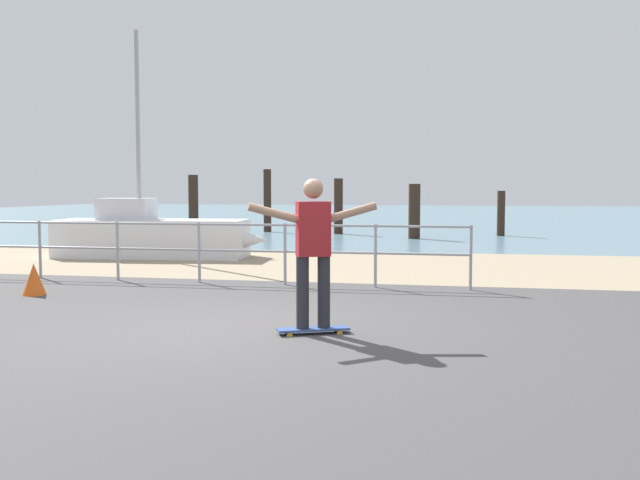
% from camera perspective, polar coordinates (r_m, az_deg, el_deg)
% --- Properties ---
extents(ground_plane, '(24.00, 10.00, 0.04)m').
position_cam_1_polar(ground_plane, '(7.23, -7.70, -8.81)').
color(ground_plane, '#474444').
rests_on(ground_plane, ground).
extents(beach_strip, '(24.00, 6.00, 0.04)m').
position_cam_1_polar(beach_strip, '(14.92, 2.46, -2.05)').
color(beach_strip, tan).
rests_on(beach_strip, ground).
extents(sea_surface, '(72.00, 50.00, 0.04)m').
position_cam_1_polar(sea_surface, '(42.74, 8.39, 1.99)').
color(sea_surface, slate).
rests_on(sea_surface, ground).
extents(railing_fence, '(9.14, 0.05, 1.05)m').
position_cam_1_polar(railing_fence, '(12.12, -9.82, -0.26)').
color(railing_fence, '#9EA0A5').
rests_on(railing_fence, ground).
extents(sailboat, '(5.03, 1.78, 5.26)m').
position_cam_1_polar(sailboat, '(16.79, -13.00, 0.34)').
color(sailboat, silver).
rests_on(sailboat, ground).
extents(skateboard, '(0.81, 0.51, 0.08)m').
position_cam_1_polar(skateboard, '(7.81, -0.55, -7.29)').
color(skateboard, '#334C8C').
rests_on(skateboard, ground).
extents(skateboarder, '(1.36, 0.68, 1.65)m').
position_cam_1_polar(skateboarder, '(7.68, -0.56, -0.33)').
color(skateboarder, '#26262B').
rests_on(skateboarder, skateboard).
extents(groyne_post_0, '(0.37, 0.37, 2.14)m').
position_cam_1_polar(groyne_post_0, '(26.74, -10.28, 2.95)').
color(groyne_post_0, '#332319').
rests_on(groyne_post_0, ground).
extents(groyne_post_1, '(0.29, 0.29, 2.34)m').
position_cam_1_polar(groyne_post_1, '(26.11, -4.31, 3.20)').
color(groyne_post_1, '#332319').
rests_on(groyne_post_1, ground).
extents(groyne_post_2, '(0.32, 0.32, 1.98)m').
position_cam_1_polar(groyne_post_2, '(24.83, 1.51, 2.75)').
color(groyne_post_2, '#332319').
rests_on(groyne_post_2, ground).
extents(groyne_post_3, '(0.38, 0.38, 1.78)m').
position_cam_1_polar(groyne_post_3, '(22.67, 7.69, 2.31)').
color(groyne_post_3, '#332319').
rests_on(groyne_post_3, ground).
extents(groyne_post_4, '(0.27, 0.27, 1.55)m').
position_cam_1_polar(groyne_post_4, '(24.58, 14.53, 2.10)').
color(groyne_post_4, '#332319').
rests_on(groyne_post_4, ground).
extents(traffic_cone, '(0.36, 0.36, 0.50)m').
position_cam_1_polar(traffic_cone, '(11.42, -22.27, -3.02)').
color(traffic_cone, '#E55919').
rests_on(traffic_cone, ground).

